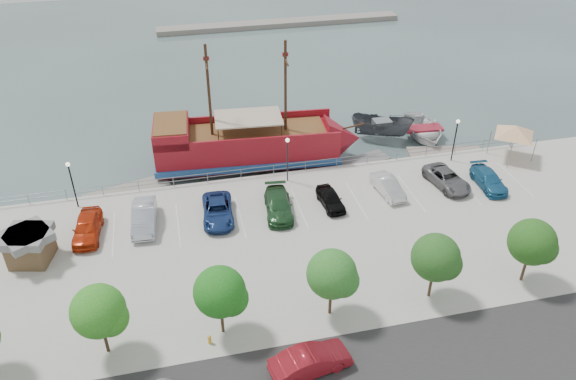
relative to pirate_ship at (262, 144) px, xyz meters
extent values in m
plane|color=#3D4C4A|center=(1.28, -11.74, -2.12)|extent=(160.00, 160.00, 0.00)
cube|color=#A7A196|center=(1.28, -21.74, -1.11)|extent=(100.00, 4.00, 0.05)
cylinder|color=gray|center=(1.28, -3.94, -0.17)|extent=(50.00, 0.06, 0.06)
cylinder|color=gray|center=(1.28, -3.94, -0.57)|extent=(50.00, 0.06, 0.06)
cube|color=gray|center=(11.28, 43.26, -1.72)|extent=(40.00, 3.00, 0.80)
cube|color=maroon|center=(-1.45, 0.11, -0.10)|extent=(17.42, 6.65, 2.77)
cube|color=#255496|center=(-1.45, 0.11, -1.00)|extent=(17.76, 6.99, 0.64)
cone|color=maroon|center=(7.90, -0.62, -0.10)|extent=(3.80, 5.37, 5.12)
cube|color=maroon|center=(-8.35, 0.66, 2.03)|extent=(3.60, 5.56, 1.49)
cube|color=brown|center=(-8.35, 0.66, 2.83)|extent=(3.36, 5.12, 0.13)
cube|color=brown|center=(-0.92, 0.07, 1.34)|extent=(14.18, 5.76, 0.16)
cube|color=maroon|center=(-1.25, 2.66, 1.66)|extent=(17.01, 1.55, 0.75)
cube|color=maroon|center=(-1.65, -2.44, 1.66)|extent=(17.01, 1.55, 0.75)
cylinder|color=#382111|center=(2.27, -0.18, 5.66)|extent=(0.27, 0.27, 8.74)
cylinder|color=#382111|center=(-4.63, 0.36, 5.66)|extent=(0.27, 0.27, 8.74)
cylinder|color=#382111|center=(2.27, -0.18, 8.32)|extent=(0.40, 3.20, 0.15)
cylinder|color=#382111|center=(-4.63, 0.36, 8.32)|extent=(0.40, 3.20, 0.15)
cube|color=#C5AF94|center=(-1.23, 0.10, 2.88)|extent=(6.48, 4.52, 0.13)
cylinder|color=#382111|center=(8.65, -0.68, 1.18)|extent=(2.66, 0.38, 0.63)
imported|color=#45494F|center=(13.03, 2.03, -0.88)|extent=(6.80, 5.21, 2.49)
imported|color=silver|center=(17.44, 1.41, -1.37)|extent=(5.70, 7.60, 1.50)
cube|color=gray|center=(-12.89, -2.54, -1.91)|extent=(7.76, 4.15, 0.43)
cube|color=slate|center=(8.67, -2.54, -1.92)|extent=(7.33, 3.89, 0.40)
cube|color=gray|center=(18.11, -2.54, -1.91)|extent=(7.66, 3.49, 0.42)
cube|color=brown|center=(-19.35, -11.63, -0.15)|extent=(3.23, 3.23, 1.96)
cube|color=slate|center=(-19.35, -11.63, 1.06)|extent=(3.66, 3.66, 0.62)
cylinder|color=slate|center=(21.31, -4.75, 0.10)|extent=(0.09, 0.09, 2.44)
cylinder|color=slate|center=(24.15, -4.28, 0.10)|extent=(0.09, 0.09, 2.44)
cylinder|color=slate|center=(21.78, -7.60, 0.10)|extent=(0.09, 0.09, 2.44)
cylinder|color=slate|center=(24.63, -7.13, 0.10)|extent=(0.09, 0.09, 2.44)
pyramid|color=silver|center=(22.97, -5.94, 2.26)|extent=(5.36, 5.36, 1.00)
imported|color=maroon|center=(-2.13, -25.88, -0.33)|extent=(5.06, 2.52, 1.59)
cylinder|color=gold|center=(-7.64, -22.54, -0.86)|extent=(0.21, 0.21, 0.54)
sphere|color=gold|center=(-7.64, -22.54, -0.57)|extent=(0.23, 0.23, 0.23)
cylinder|color=black|center=(-16.72, -5.24, 0.88)|extent=(0.12, 0.12, 4.00)
sphere|color=#FFF2CC|center=(-16.72, -5.24, 2.98)|extent=(0.36, 0.36, 0.36)
cylinder|color=black|center=(1.28, -5.24, 0.88)|extent=(0.12, 0.12, 4.00)
sphere|color=#FFF2CC|center=(1.28, -5.24, 2.98)|extent=(0.36, 0.36, 0.36)
cylinder|color=black|center=(17.28, -5.24, 0.88)|extent=(0.12, 0.12, 4.00)
sphere|color=#FFF2CC|center=(17.28, -5.24, 2.98)|extent=(0.36, 0.36, 0.36)
cylinder|color=#473321|center=(-13.72, -21.74, -0.02)|extent=(0.20, 0.20, 2.20)
sphere|color=#2C731D|center=(-13.72, -21.74, 2.28)|extent=(3.20, 3.20, 3.20)
sphere|color=#2C731D|center=(-13.12, -22.04, 1.88)|extent=(2.20, 2.20, 2.20)
cylinder|color=#473321|center=(-6.72, -21.74, -0.02)|extent=(0.20, 0.20, 2.20)
sphere|color=#1B5F17|center=(-6.72, -21.74, 2.28)|extent=(3.20, 3.20, 3.20)
sphere|color=#1B5F17|center=(-6.12, -22.04, 1.88)|extent=(2.20, 2.20, 2.20)
cylinder|color=#473321|center=(0.28, -21.74, -0.02)|extent=(0.20, 0.20, 2.20)
sphere|color=#296422|center=(0.28, -21.74, 2.28)|extent=(3.20, 3.20, 3.20)
sphere|color=#296422|center=(0.88, -22.04, 1.88)|extent=(2.20, 2.20, 2.20)
cylinder|color=#473321|center=(7.28, -21.74, -0.02)|extent=(0.20, 0.20, 2.20)
sphere|color=#224E1A|center=(7.28, -21.74, 2.28)|extent=(3.20, 3.20, 3.20)
sphere|color=#224E1A|center=(7.88, -22.04, 1.88)|extent=(2.20, 2.20, 2.20)
cylinder|color=#473321|center=(14.28, -21.74, -0.02)|extent=(0.20, 0.20, 2.20)
sphere|color=#204E16|center=(14.28, -21.74, 2.28)|extent=(3.20, 3.20, 3.20)
sphere|color=#204E16|center=(14.88, -22.04, 1.88)|extent=(2.20, 2.20, 2.20)
imported|color=red|center=(-15.57, -9.56, -0.30)|extent=(2.32, 4.97, 1.64)
imported|color=#B0B3C0|center=(-11.29, -9.22, -0.29)|extent=(2.09, 5.17, 1.67)
imported|color=navy|center=(-5.49, -9.54, -0.40)|extent=(2.79, 5.38, 1.45)
imported|color=#234F29|center=(-0.56, -9.89, -0.37)|extent=(2.67, 5.41, 1.51)
imported|color=black|center=(3.90, -9.87, -0.45)|extent=(1.87, 4.05, 1.35)
imported|color=silver|center=(9.25, -9.20, -0.42)|extent=(1.97, 4.44, 1.42)
imported|color=slate|center=(14.77, -9.22, -0.42)|extent=(3.08, 5.33, 1.40)
imported|color=#1F5E89|center=(18.29, -10.17, -0.44)|extent=(2.14, 4.78, 1.36)
camera|label=1|loc=(-8.34, -46.76, 25.71)|focal=35.00mm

